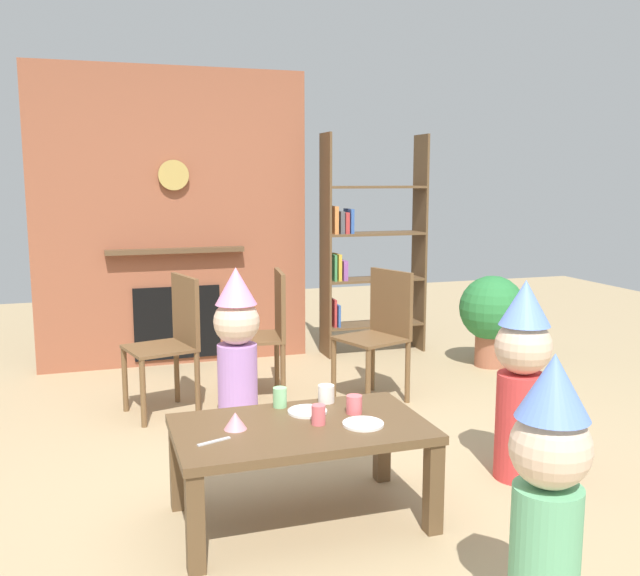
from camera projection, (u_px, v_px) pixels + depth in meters
ground_plane at (316, 479)px, 3.63m from camera, size 12.00×12.00×0.00m
brick_fireplace_feature at (173, 219)px, 5.76m from camera, size 2.20×0.28×2.40m
bookshelf at (366, 251)px, 6.11m from camera, size 0.90×0.28×1.90m
coffee_table at (301, 439)px, 3.14m from camera, size 1.12×0.66×0.45m
paper_cup_near_left at (318, 415)px, 3.12m from camera, size 0.06×0.06×0.09m
paper_cup_near_right at (280, 397)px, 3.36m from camera, size 0.07×0.07×0.09m
paper_cup_center at (354, 404)px, 3.27m from camera, size 0.07×0.07×0.09m
paper_cup_far_left at (326, 394)px, 3.43m from camera, size 0.08×0.08×0.09m
paper_plate_front at (307, 411)px, 3.28m from camera, size 0.18×0.18×0.01m
paper_plate_rear at (363, 424)px, 3.12m from camera, size 0.18×0.18×0.01m
birthday_cake_slice at (235, 421)px, 3.06m from camera, size 0.10×0.10×0.08m
table_fork at (214, 441)px, 2.92m from camera, size 0.15×0.07×0.01m
child_with_cone_hat at (548, 489)px, 2.33m from camera, size 0.27×0.27×0.98m
child_in_pink at (522, 375)px, 3.56m from camera, size 0.29×0.29×1.03m
child_by_the_chairs at (237, 345)px, 4.25m from camera, size 0.28×0.28×1.01m
dining_chair_left at (173, 336)px, 4.60m from camera, size 0.49×0.49×0.90m
dining_chair_middle at (267, 327)px, 4.86m from camera, size 0.45×0.45×0.90m
dining_chair_right at (381, 327)px, 4.87m from camera, size 0.51×0.51×0.90m
potted_plant_tall at (492, 312)px, 5.74m from camera, size 0.53×0.53×0.75m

